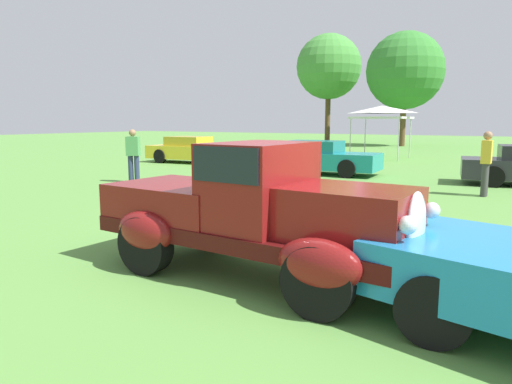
# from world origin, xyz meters

# --- Properties ---
(ground_plane) EXTENTS (120.00, 120.00, 0.00)m
(ground_plane) POSITION_xyz_m (0.00, 0.00, 0.00)
(ground_plane) COLOR #568C3D
(feature_pickup_truck) EXTENTS (4.30, 2.01, 1.70)m
(feature_pickup_truck) POSITION_xyz_m (-0.17, -0.49, 0.86)
(feature_pickup_truck) COLOR #400B0B
(feature_pickup_truck) RESTS_ON ground_plane
(show_car_yellow) EXTENTS (4.23, 2.00, 1.22)m
(show_car_yellow) POSITION_xyz_m (-11.00, 11.87, 0.60)
(show_car_yellow) COLOR yellow
(show_car_yellow) RESTS_ON ground_plane
(show_car_teal) EXTENTS (4.51, 1.91, 1.22)m
(show_car_teal) POSITION_xyz_m (-4.10, 10.63, 0.60)
(show_car_teal) COLOR teal
(show_car_teal) RESTS_ON ground_plane
(spectator_near_truck) EXTENTS (0.46, 0.38, 1.69)m
(spectator_near_truck) POSITION_xyz_m (-8.13, 5.36, 0.91)
(spectator_near_truck) COLOR #283351
(spectator_near_truck) RESTS_ON ground_plane
(spectator_by_row) EXTENTS (0.25, 0.40, 1.69)m
(spectator_by_row) POSITION_xyz_m (1.74, 8.04, 0.91)
(spectator_by_row) COLOR #383838
(spectator_by_row) RESTS_ON ground_plane
(canopy_tent_left_field) EXTENTS (2.69, 2.69, 2.71)m
(canopy_tent_left_field) POSITION_xyz_m (-4.10, 18.88, 2.42)
(canopy_tent_left_field) COLOR #B7B7BC
(canopy_tent_left_field) RESTS_ON ground_plane
(treeline_far_left) EXTENTS (5.46, 5.46, 9.19)m
(treeline_far_left) POSITION_xyz_m (-12.73, 32.89, 6.43)
(treeline_far_left) COLOR brown
(treeline_far_left) RESTS_ON ground_plane
(treeline_mid_left) EXTENTS (5.77, 5.77, 8.54)m
(treeline_mid_left) POSITION_xyz_m (-6.03, 31.48, 5.64)
(treeline_mid_left) COLOR brown
(treeline_mid_left) RESTS_ON ground_plane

